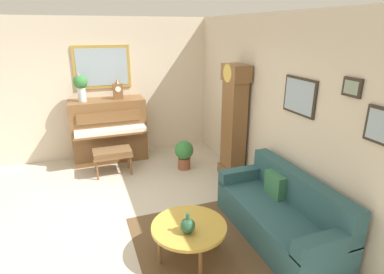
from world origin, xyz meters
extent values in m
cube|color=beige|center=(0.00, 0.00, -0.05)|extent=(6.40, 6.00, 0.10)
cube|color=beige|center=(-2.60, 0.00, 1.40)|extent=(0.10, 4.90, 2.80)
cube|color=#B28E3D|center=(-2.54, 0.16, 1.85)|extent=(0.03, 1.10, 0.84)
cube|color=#9EB2C1|center=(-2.52, 0.16, 1.85)|extent=(0.01, 0.98, 0.72)
cube|color=beige|center=(0.00, 2.40, 1.40)|extent=(5.30, 0.10, 2.80)
cube|color=#33281E|center=(1.55, 2.33, 2.00)|extent=(0.24, 0.03, 0.20)
cube|color=gray|center=(1.55, 2.32, 2.00)|extent=(0.18, 0.01, 0.14)
cube|color=#33281E|center=(0.75, 2.33, 1.75)|extent=(0.60, 0.03, 0.48)
cube|color=#9EB2C1|center=(0.75, 2.32, 1.75)|extent=(0.54, 0.01, 0.42)
cube|color=brown|center=(1.13, 0.85, 0.00)|extent=(2.10, 1.50, 0.01)
cube|color=brown|center=(-2.25, 0.16, 0.63)|extent=(0.60, 1.44, 1.26)
cube|color=brown|center=(-1.82, 0.16, 0.68)|extent=(0.28, 1.38, 0.04)
cube|color=white|center=(-1.82, 0.16, 0.74)|extent=(0.26, 1.32, 0.08)
cube|color=brown|center=(-1.93, 0.16, 0.98)|extent=(0.03, 1.20, 0.20)
cube|color=brown|center=(-1.49, 0.12, 0.38)|extent=(0.42, 0.70, 0.04)
cube|color=brown|center=(-1.49, 0.12, 0.44)|extent=(0.40, 0.68, 0.08)
cylinder|color=brown|center=(-1.33, -0.18, 0.18)|extent=(0.04, 0.04, 0.36)
cylinder|color=brown|center=(-1.33, 0.42, 0.18)|extent=(0.04, 0.04, 0.36)
cylinder|color=brown|center=(-1.65, -0.18, 0.18)|extent=(0.04, 0.04, 0.36)
cylinder|color=brown|center=(-1.65, 0.42, 0.18)|extent=(0.04, 0.04, 0.36)
cube|color=brown|center=(-0.67, 2.15, 0.09)|extent=(0.52, 0.34, 0.18)
cube|color=brown|center=(-0.67, 2.15, 0.89)|extent=(0.44, 0.28, 1.78)
cube|color=brown|center=(-0.67, 2.15, 1.88)|extent=(0.52, 0.32, 0.28)
cylinder|color=gold|center=(-0.67, 2.00, 1.88)|extent=(0.30, 0.02, 0.30)
cylinder|color=gold|center=(-0.67, 2.10, 0.95)|extent=(0.03, 0.03, 0.70)
cube|color=#2D565B|center=(1.14, 1.87, 0.21)|extent=(1.90, 0.80, 0.42)
cube|color=#2D565B|center=(1.14, 2.17, 0.62)|extent=(1.90, 0.20, 0.44)
cube|color=#2D565B|center=(0.28, 1.87, 0.50)|extent=(0.18, 0.80, 0.20)
cube|color=#2D565B|center=(2.00, 1.87, 0.50)|extent=(0.18, 0.80, 0.20)
cube|color=#38754C|center=(0.84, 2.01, 0.58)|extent=(0.34, 0.12, 0.32)
cylinder|color=gold|center=(1.11, 0.69, 0.41)|extent=(0.88, 0.88, 0.04)
torus|color=brown|center=(1.11, 0.69, 0.41)|extent=(0.88, 0.88, 0.04)
cylinder|color=brown|center=(1.11, 1.05, 0.19)|extent=(0.04, 0.04, 0.39)
cylinder|color=brown|center=(1.47, 0.69, 0.19)|extent=(0.04, 0.04, 0.39)
cylinder|color=brown|center=(1.11, 0.33, 0.19)|extent=(0.04, 0.04, 0.39)
cylinder|color=brown|center=(0.75, 0.69, 0.19)|extent=(0.04, 0.04, 0.39)
cube|color=brown|center=(-2.23, 0.39, 1.41)|extent=(0.12, 0.18, 0.30)
cylinder|color=white|center=(-2.17, 0.39, 1.46)|extent=(0.01, 0.11, 0.11)
cone|color=brown|center=(-2.23, 0.39, 1.60)|extent=(0.10, 0.10, 0.08)
cylinder|color=silver|center=(-2.23, -0.28, 1.39)|extent=(0.15, 0.15, 0.26)
sphere|color=#387F3D|center=(-2.23, -0.28, 1.63)|extent=(0.26, 0.26, 0.26)
cone|color=#D199B7|center=(-2.20, -0.30, 1.76)|extent=(0.06, 0.06, 0.16)
cylinder|color=#234C33|center=(1.22, 0.63, 0.43)|extent=(0.09, 0.09, 0.01)
sphere|color=#285638|center=(1.22, 0.63, 0.51)|extent=(0.17, 0.17, 0.17)
cylinder|color=#285638|center=(1.22, 0.63, 0.63)|extent=(0.04, 0.04, 0.08)
cylinder|color=#935138|center=(-1.27, 1.43, 0.11)|extent=(0.24, 0.24, 0.22)
sphere|color=#387F3D|center=(-1.27, 1.43, 0.38)|extent=(0.36, 0.36, 0.36)
camera|label=1|loc=(4.03, -0.35, 2.58)|focal=29.49mm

